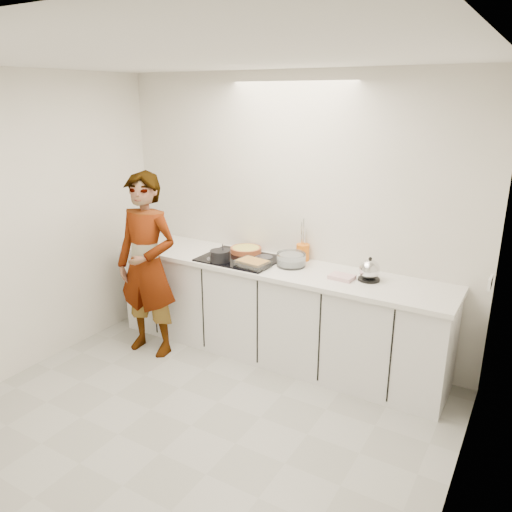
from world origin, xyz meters
The scene contains 16 objects.
floor centered at (0.00, 0.00, 0.00)m, with size 3.60×3.20×0.00m, color #ABABA4.
ceiling centered at (0.00, 0.00, 2.60)m, with size 3.60×3.20×0.00m, color white.
wall_back centered at (0.00, 1.60, 1.30)m, with size 3.60×0.00×2.60m, color white.
wall_left centered at (-1.80, 0.00, 1.30)m, with size 0.00×3.20×2.60m, color white.
wall_right centered at (1.80, 0.02, 1.30)m, with size 0.02×3.20×2.60m.
base_cabinets centered at (0.00, 1.28, 0.43)m, with size 3.20×0.58×0.87m, color silver.
countertop centered at (0.00, 1.28, 0.89)m, with size 3.24×0.64×0.04m, color white.
hob centered at (-0.35, 1.26, 0.92)m, with size 0.72×0.54×0.01m, color black.
tart_dish centered at (-0.39, 1.44, 0.95)m, with size 0.33×0.33×0.05m.
saucepan centered at (-0.46, 1.09, 0.98)m, with size 0.23×0.23×0.18m.
baking_dish centered at (-0.12, 1.12, 0.95)m, with size 0.31×0.24×0.05m.
mixing_bowl centered at (0.15, 1.33, 0.97)m, with size 0.32×0.32×0.12m.
tea_towel centered at (0.67, 1.25, 0.93)m, with size 0.20×0.15×0.03m, color white.
kettle centered at (0.88, 1.33, 1.00)m, with size 0.23×0.23×0.21m.
utensil_crock centered at (0.17, 1.54, 0.99)m, with size 0.12×0.12×0.15m, color orange.
cook centered at (-1.06, 0.76, 0.87)m, with size 0.64×0.42×1.74m, color silver.
Camera 1 is at (2.05, -2.50, 2.38)m, focal length 35.00 mm.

